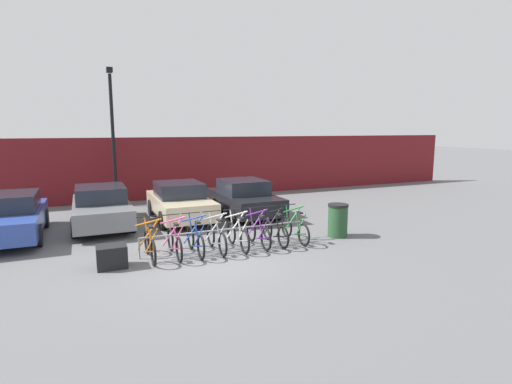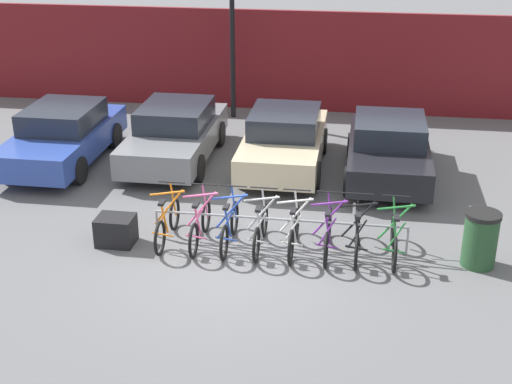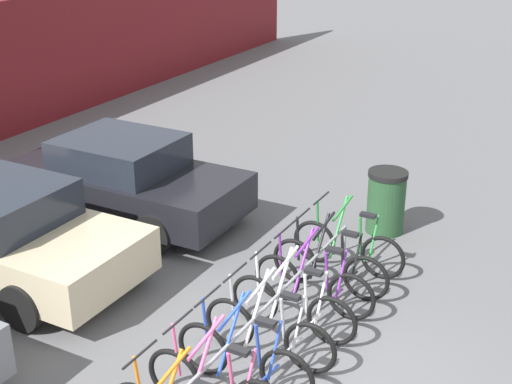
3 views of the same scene
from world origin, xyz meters
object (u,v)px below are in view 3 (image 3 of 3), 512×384
bicycle_silver (269,332)px  car_black (125,179)px  bicycle_white (292,306)px  bicycle_green (348,246)px  bicycle_black (329,266)px  car_beige (2,233)px  bicycle_blue (244,359)px  trash_bin (386,201)px  bike_rack (270,306)px  bicycle_purple (313,284)px

bicycle_silver → car_black: bearing=61.2°
bicycle_white → bicycle_green: (1.82, 0.00, 0.00)m
bicycle_white → bicycle_black: (1.16, 0.00, 0.00)m
car_beige → bicycle_black: bearing=-66.3°
bicycle_blue → bicycle_white: (1.21, 0.00, 0.00)m
bicycle_white → trash_bin: bearing=3.0°
trash_bin → car_black: bearing=111.3°
bicycle_green → car_black: (-0.06, 3.94, 0.31)m
bicycle_green → car_beige: 4.88m
bicycle_silver → trash_bin: size_ratio=1.66×
bicycle_silver → bike_rack: bearing=26.7°
bicycle_white → bicycle_purple: size_ratio=1.00×
trash_bin → bicycle_purple: bearing=179.0°
bicycle_white → car_black: bearing=69.7°
bike_rack → bicycle_green: (2.12, -0.15, -0.12)m
bike_rack → bicycle_silver: bearing=-155.8°
bicycle_silver → car_black: (2.39, 3.94, 0.31)m
bicycle_silver → bicycle_white: bearing=2.5°
bike_rack → car_beige: 4.05m
car_beige → trash_bin: bearing=-46.6°
car_black → bicycle_purple: bearing=-106.2°
bicycle_silver → bicycle_green: (2.45, 0.00, 0.00)m
bicycle_blue → bicycle_white: same height
trash_bin → bicycle_black: bearing=178.7°
bicycle_green → bicycle_silver: bearing=-178.4°
car_black → trash_bin: (1.55, -3.99, -0.17)m
bicycle_blue → bicycle_black: (2.37, 0.00, 0.00)m
bicycle_blue → trash_bin: 4.53m
bike_rack → trash_bin: size_ratio=4.64×
bicycle_silver → bicycle_black: (1.78, 0.00, 0.00)m
bike_rack → trash_bin: trash_bin is taller
bicycle_white → trash_bin: (3.32, -0.05, 0.14)m
bicycle_white → bicycle_silver: bearing=-176.1°
bicycle_silver → bicycle_purple: size_ratio=1.00×
car_black → trash_bin: car_black is taller
bicycle_white → car_black: size_ratio=0.43×
bicycle_silver → bicycle_white: 0.62m
bicycle_white → car_beige: car_beige is taller
bicycle_white → bicycle_purple: (0.63, 0.00, 0.00)m
bicycle_black → trash_bin: size_ratio=1.66×
bicycle_silver → car_black: 4.62m
bicycle_black → bicycle_green: size_ratio=1.00×
bicycle_silver → bicycle_green: 2.45m
bike_rack → car_black: bearing=61.5°
bicycle_silver → bicycle_purple: bearing=2.5°
bicycle_black → trash_bin: bearing=-4.3°
bicycle_white → bicycle_black: 1.16m
bicycle_blue → bike_rack: bearing=11.3°
bicycle_blue → car_beige: car_beige is taller
car_beige → bicycle_purple: bearing=-72.7°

